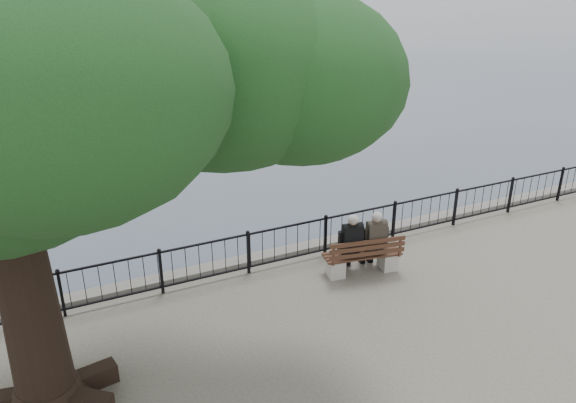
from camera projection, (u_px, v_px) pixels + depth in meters
harbor at (279, 272)px, 13.95m from camera, size 260.00×260.00×1.20m
railing at (288, 242)px, 13.12m from camera, size 22.06×0.06×1.00m
bench at (363, 260)px, 12.82m from camera, size 1.86×0.85×0.95m
person_left at (350, 245)px, 12.70m from camera, size 0.50×0.79×1.50m
person_right at (373, 242)px, 12.84m from camera, size 0.50×0.79×1.50m
tree at (45, 67)px, 7.40m from camera, size 9.87×6.89×8.06m
lion_monument at (91, 24)px, 53.02m from camera, size 6.46×6.46×9.42m
sailboat_b at (112, 111)px, 30.00m from camera, size 1.82×5.57×12.20m
sailboat_c at (174, 109)px, 30.51m from camera, size 2.34×6.07×10.90m
sailboat_d at (232, 80)px, 38.43m from camera, size 2.17×5.37×8.71m
sailboat_f at (79, 87)px, 36.10m from camera, size 1.99×5.25×10.52m
sailboat_g at (217, 58)px, 47.31m from camera, size 2.63×6.25×10.70m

